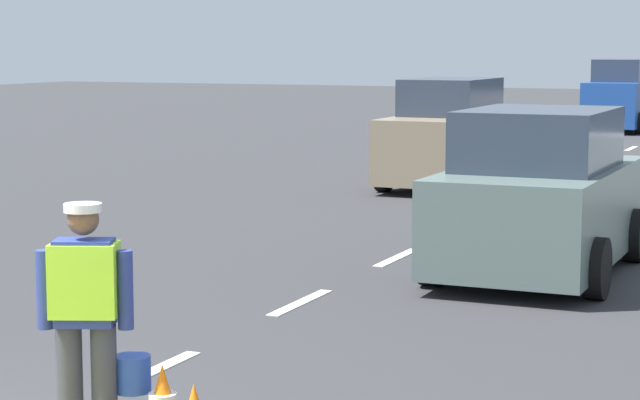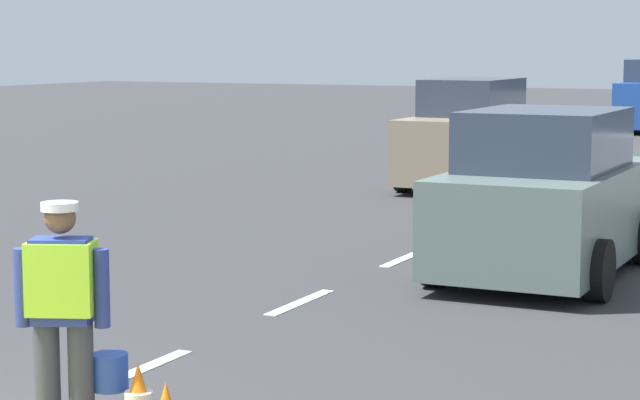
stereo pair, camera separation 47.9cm
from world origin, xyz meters
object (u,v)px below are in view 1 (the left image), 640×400
car_oncoming_third (620,98)px  car_oncoming_second (449,136)px  road_worker (89,309)px  car_outgoing_ahead (539,198)px

car_oncoming_third → car_oncoming_second: (-0.35, -16.74, -0.09)m
road_worker → car_outgoing_ahead: car_outgoing_ahead is taller
car_oncoming_third → car_oncoming_second: bearing=-91.2°
road_worker → car_outgoing_ahead: size_ratio=0.42×
car_outgoing_ahead → car_oncoming_third: bearing=97.8°
car_oncoming_third → road_worker: bearing=-86.4°
car_outgoing_ahead → car_oncoming_third: size_ratio=0.93×
road_worker → car_oncoming_second: car_oncoming_second is taller
road_worker → car_outgoing_ahead: (1.38, 7.38, -0.01)m
car_outgoing_ahead → car_oncoming_second: (-3.75, 8.26, 0.05)m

